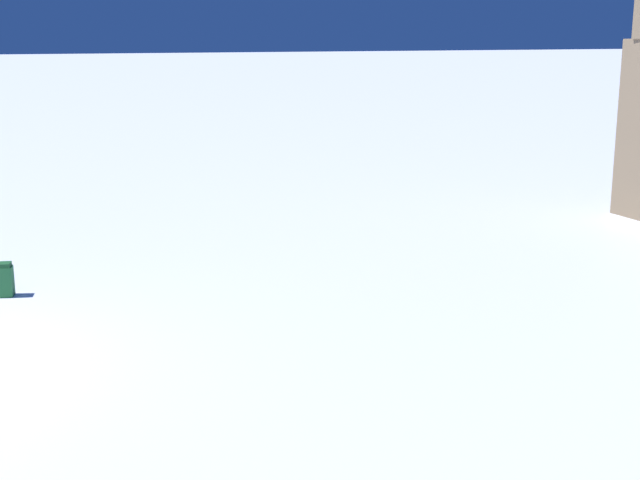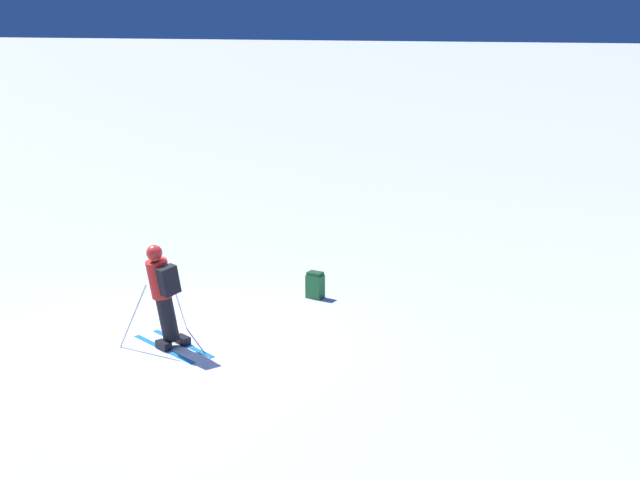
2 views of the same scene
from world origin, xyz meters
TOP-DOWN VIEW (x-y plane):
  - ground_plane at (0.00, 0.00)m, footprint 300.00×300.00m
  - skier at (0.54, -0.06)m, footprint 1.44×1.62m
  - spare_backpack at (-2.66, 1.42)m, footprint 0.28×0.34m

SIDE VIEW (x-z plane):
  - ground_plane at x=0.00m, z-range 0.00..0.00m
  - spare_backpack at x=-2.66m, z-range -0.01..0.49m
  - skier at x=0.54m, z-range 0.09..1.83m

